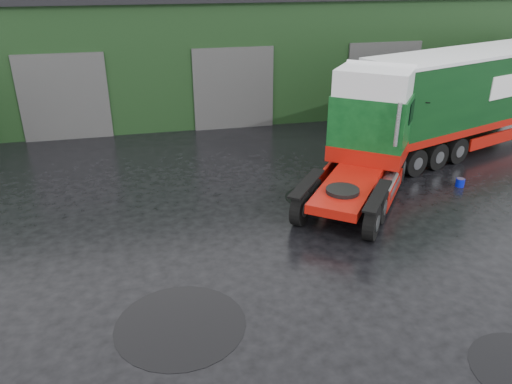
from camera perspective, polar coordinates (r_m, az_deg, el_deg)
ground at (r=13.04m, az=0.40°, el=-11.22°), size 100.00×100.00×0.00m
warehouse at (r=30.94m, az=-4.77°, el=16.20°), size 32.40×12.40×6.30m
hero_tractor at (r=17.23m, az=11.64°, el=5.67°), size 6.66×7.43×4.38m
lorry_right at (r=24.97m, az=24.42°, el=9.81°), size 16.56×8.22×4.35m
wash_bucket at (r=20.27m, az=22.29°, el=1.01°), size 0.33×0.33×0.30m
tree_back_a at (r=40.54m, az=-19.09°, el=19.28°), size 4.40×4.40×9.50m
tree_back_b at (r=42.35m, az=4.41°, el=19.27°), size 4.40×4.40×7.50m
puddle_0 at (r=12.11m, az=-8.62°, el=-14.78°), size 3.06×3.06×0.01m
puddle_1 at (r=18.03m, az=6.39°, el=-0.60°), size 1.94×1.94×0.01m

